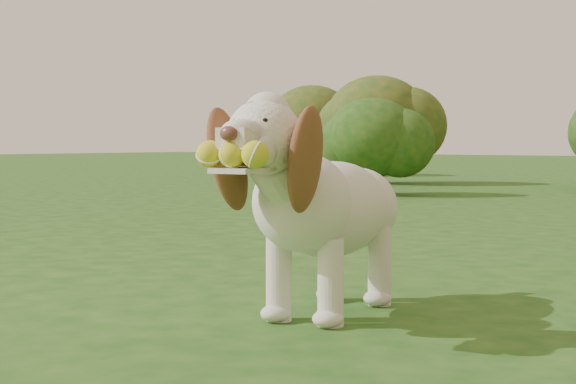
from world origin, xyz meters
The scene contains 5 objects.
ground centered at (0.00, 0.00, 0.00)m, with size 80.00×80.00×0.00m, color #1B4814.
dog centered at (-0.12, -0.54, 0.48)m, with size 0.59×1.38×0.90m.
shrub_a centered at (-4.23, 6.61, 0.76)m, with size 1.25×1.25×1.30m.
shrub_e centered at (-5.82, 9.37, 1.08)m, with size 1.76×1.76×1.83m.
shrub_g centered at (-8.87, 11.78, 1.12)m, with size 1.84×1.84×1.91m.
Camera 1 is at (1.91, -3.47, 0.72)m, focal length 55.00 mm.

